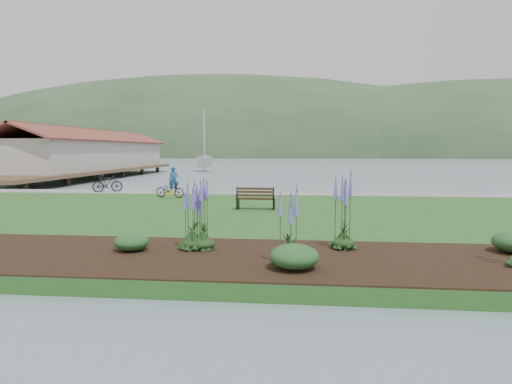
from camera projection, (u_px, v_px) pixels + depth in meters
ground at (227, 216)px, 21.35m from camera, size 600.00×600.00×0.00m
lawn at (219, 218)px, 19.35m from camera, size 34.00×20.00×0.40m
shoreline_path at (246, 193)px, 28.15m from camera, size 34.00×2.20×0.03m
garden_bed at (279, 258)px, 11.29m from camera, size 24.00×4.40×0.04m
far_hillside at (344, 157)px, 187.58m from camera, size 580.00×80.00×38.00m
pier_pavilion at (90, 154)px, 50.45m from camera, size 8.00×36.00×5.40m
park_bench at (256, 198)px, 20.54m from camera, size 1.71×0.71×1.05m
person at (174, 178)px, 28.32m from camera, size 0.79×0.64×1.90m
bicycle_a at (170, 190)px, 25.60m from camera, size 0.92×1.80×0.90m
bicycle_b at (107, 183)px, 28.92m from camera, size 1.36×1.86×1.11m
sailboat at (205, 171)px, 65.23m from camera, size 12.63×12.78×28.32m
pannier at (170, 193)px, 27.06m from camera, size 0.20×0.30×0.31m
echium_0 at (289, 231)px, 10.57m from camera, size 0.62×0.62×1.91m
echium_1 at (344, 211)px, 12.16m from camera, size 0.62×0.62×2.37m
echium_4 at (203, 213)px, 12.06m from camera, size 0.62×0.62×2.38m
echium_5 at (193, 219)px, 12.12m from camera, size 0.62×0.62×1.91m
shrub_0 at (132, 242)px, 12.00m from camera, size 0.91×0.91×0.46m
shrub_1 at (294, 257)px, 10.16m from camera, size 1.11×1.11×0.56m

